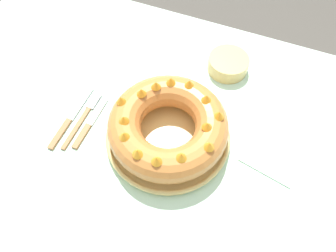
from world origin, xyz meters
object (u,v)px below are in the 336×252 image
(bundt_cake, at_px, (168,126))
(cake_knife, at_px, (88,126))
(serving_dish, at_px, (168,137))
(napkin, at_px, (271,159))
(serving_knife, at_px, (69,121))
(fork, at_px, (84,116))
(side_bowl, at_px, (228,64))

(bundt_cake, xyz_separation_m, cake_knife, (-0.22, -0.04, -0.07))
(serving_dish, distance_m, napkin, 0.28)
(serving_knife, relative_size, cake_knife, 1.26)
(bundt_cake, distance_m, cake_knife, 0.23)
(fork, relative_size, side_bowl, 1.62)
(serving_knife, xyz_separation_m, napkin, (0.55, 0.10, -0.00))
(bundt_cake, relative_size, fork, 1.54)
(fork, xyz_separation_m, serving_knife, (-0.03, -0.03, 0.00))
(serving_dish, relative_size, serving_knife, 1.49)
(serving_dish, bearing_deg, napkin, 9.66)
(serving_knife, xyz_separation_m, cake_knife, (0.06, 0.01, 0.00))
(fork, relative_size, cake_knife, 1.13)
(serving_knife, height_order, side_bowl, side_bowl)
(serving_dish, distance_m, side_bowl, 0.31)
(fork, relative_size, serving_knife, 0.90)
(bundt_cake, bearing_deg, serving_dish, 89.07)
(serving_knife, height_order, napkin, serving_knife)
(bundt_cake, xyz_separation_m, fork, (-0.25, -0.02, -0.07))
(napkin, bearing_deg, cake_knife, -169.60)
(serving_dish, distance_m, fork, 0.25)
(fork, relative_size, napkin, 1.37)
(cake_knife, distance_m, side_bowl, 0.45)
(fork, xyz_separation_m, cake_knife, (0.03, -0.02, 0.00))
(serving_knife, xyz_separation_m, side_bowl, (0.35, 0.35, 0.02))
(serving_dish, height_order, serving_knife, serving_dish)
(fork, height_order, cake_knife, cake_knife)
(bundt_cake, height_order, serving_knife, bundt_cake)
(side_bowl, xyz_separation_m, napkin, (0.20, -0.25, -0.02))
(cake_knife, height_order, side_bowl, side_bowl)
(fork, bearing_deg, serving_dish, 9.51)
(fork, height_order, serving_knife, serving_knife)
(bundt_cake, bearing_deg, cake_knife, -168.71)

